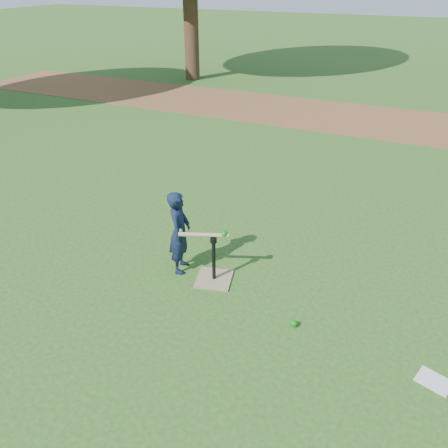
% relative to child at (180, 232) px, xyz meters
% --- Properties ---
extents(ground, '(80.00, 80.00, 0.00)m').
position_rel_child_xyz_m(ground, '(0.67, 0.25, -0.55)').
color(ground, '#285116').
rests_on(ground, ground).
extents(dirt_strip, '(24.00, 3.00, 0.01)m').
position_rel_child_xyz_m(dirt_strip, '(0.67, 7.75, -0.54)').
color(dirt_strip, brown).
rests_on(dirt_strip, ground).
extents(child, '(0.37, 0.46, 1.10)m').
position_rel_child_xyz_m(child, '(0.00, 0.00, 0.00)').
color(child, black).
rests_on(child, ground).
extents(wiffle_ball_ground, '(0.08, 0.08, 0.08)m').
position_rel_child_xyz_m(wiffle_ball_ground, '(1.64, -0.43, -0.51)').
color(wiffle_ball_ground, '#0B7F10').
rests_on(wiffle_ball_ground, ground).
extents(clipboard, '(0.36, 0.31, 0.01)m').
position_rel_child_xyz_m(clipboard, '(3.06, -0.59, -0.54)').
color(clipboard, silver).
rests_on(clipboard, ground).
extents(batting_tee, '(0.52, 0.52, 0.61)m').
position_rel_child_xyz_m(batting_tee, '(0.49, -0.04, -0.44)').
color(batting_tee, '#94805D').
rests_on(batting_tee, ground).
extents(swing_action, '(0.62, 0.27, 0.09)m').
position_rel_child_xyz_m(swing_action, '(0.38, -0.04, 0.09)').
color(swing_action, tan).
rests_on(swing_action, ground).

